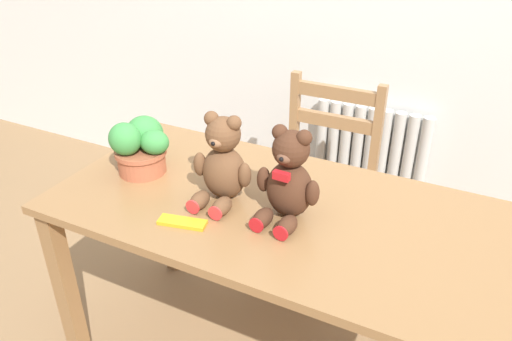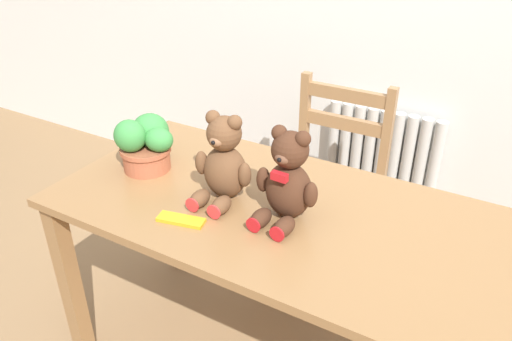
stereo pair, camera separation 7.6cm
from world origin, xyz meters
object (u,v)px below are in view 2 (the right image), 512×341
chocolate_bar (181,220)px  wooden_chair_behind (329,184)px  potted_plant (146,143)px  teddy_bear_left (223,163)px  teddy_bear_right (287,181)px

chocolate_bar → wooden_chair_behind: bearing=81.0°
wooden_chair_behind → potted_plant: potted_plant is taller
potted_plant → wooden_chair_behind: bearing=55.5°
teddy_bear_left → potted_plant: teddy_bear_left is taller
wooden_chair_behind → teddy_bear_right: (0.13, -0.71, 0.41)m
wooden_chair_behind → chocolate_bar: (-0.14, -0.89, 0.29)m
teddy_bear_right → teddy_bear_left: bearing=2.7°
teddy_bear_left → wooden_chair_behind: bearing=-99.2°
wooden_chair_behind → teddy_bear_right: 0.83m
teddy_bear_left → chocolate_bar: (-0.04, -0.19, -0.12)m
teddy_bear_right → chocolate_bar: teddy_bear_right is taller
chocolate_bar → potted_plant: bearing=145.1°
potted_plant → chocolate_bar: 0.40m
teddy_bear_left → teddy_bear_right: teddy_bear_right is taller
potted_plant → chocolate_bar: (0.32, -0.22, -0.09)m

